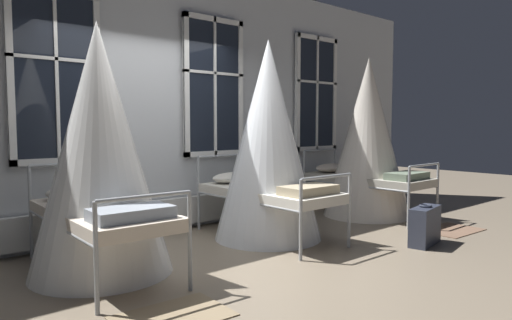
{
  "coord_description": "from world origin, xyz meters",
  "views": [
    {
      "loc": [
        -2.72,
        -3.92,
        1.39
      ],
      "look_at": [
        0.89,
        0.25,
        0.97
      ],
      "focal_mm": 32.46,
      "sensor_mm": 36.0,
      "label": 1
    }
  ],
  "objects_px": {
    "cot_fourth": "(368,139)",
    "suitcase_dark": "(425,226)",
    "cot_second": "(100,153)",
    "cot_third": "(268,143)"
  },
  "relations": [
    {
      "from": "cot_second",
      "to": "cot_third",
      "type": "xyz_separation_m",
      "value": [
        2.08,
        -0.03,
        0.04
      ]
    },
    {
      "from": "suitcase_dark",
      "to": "cot_fourth",
      "type": "bearing_deg",
      "value": 46.56
    },
    {
      "from": "cot_second",
      "to": "cot_third",
      "type": "bearing_deg",
      "value": -89.01
    },
    {
      "from": "cot_second",
      "to": "cot_third",
      "type": "relative_size",
      "value": 0.97
    },
    {
      "from": "cot_second",
      "to": "suitcase_dark",
      "type": "distance_m",
      "value": 3.67
    },
    {
      "from": "cot_fourth",
      "to": "suitcase_dark",
      "type": "bearing_deg",
      "value": 146.85
    },
    {
      "from": "cot_fourth",
      "to": "suitcase_dark",
      "type": "relative_size",
      "value": 4.08
    },
    {
      "from": "cot_fourth",
      "to": "suitcase_dark",
      "type": "distance_m",
      "value": 1.99
    },
    {
      "from": "suitcase_dark",
      "to": "cot_second",
      "type": "bearing_deg",
      "value": 144.59
    },
    {
      "from": "cot_fourth",
      "to": "suitcase_dark",
      "type": "height_order",
      "value": "cot_fourth"
    }
  ]
}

